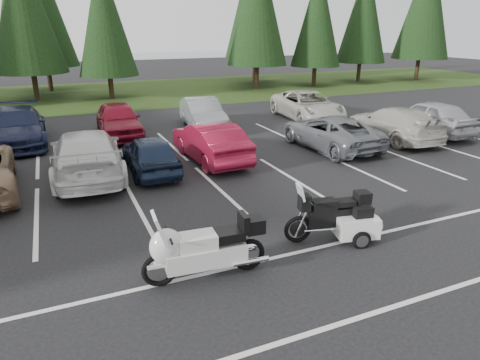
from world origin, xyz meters
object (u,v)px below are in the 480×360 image
car_near_4 (150,154)px  car_far_2 (119,120)px  car_near_6 (330,132)px  car_far_3 (203,114)px  car_near_7 (393,124)px  cargo_trailer (356,228)px  car_far_1 (18,127)px  car_near_3 (87,154)px  touring_motorcycle (205,243)px  car_near_8 (429,117)px  adventure_motorcycle (329,211)px  car_far_4 (307,105)px  car_near_5 (210,142)px

car_near_4 → car_far_2: car_far_2 is taller
car_near_6 → car_far_3: 6.89m
car_near_7 → car_far_2: (-11.48, 5.72, 0.05)m
car_near_6 → car_far_3: bearing=-58.7°
car_near_7 → car_far_3: size_ratio=1.12×
cargo_trailer → car_near_7: bearing=58.3°
car_near_6 → car_near_7: bearing=179.0°
car_far_1 → car_far_3: 8.49m
car_near_7 → car_far_2: bearing=-23.9°
car_near_3 → cargo_trailer: car_near_3 is taller
car_far_2 → car_far_3: size_ratio=1.02×
car_far_1 → touring_motorcycle: bearing=-74.8°
car_near_3 → car_near_8: bearing=-176.5°
car_near_4 → car_far_3: car_far_3 is taller
car_near_4 → car_far_3: bearing=-123.6°
touring_motorcycle → adventure_motorcycle: size_ratio=1.16×
car_far_1 → car_near_3: bearing=-69.0°
car_near_3 → car_far_4: 13.48m
car_near_3 → car_far_3: (6.11, 5.52, -0.06)m
car_near_6 → car_far_3: size_ratio=1.10×
car_near_3 → car_near_7: 13.39m
car_near_4 → car_near_8: car_near_8 is taller
car_near_7 → car_near_8: (2.47, 0.23, 0.07)m
car_near_7 → car_far_3: car_far_3 is taller
car_far_2 → cargo_trailer: bearing=-72.6°
car_near_7 → cargo_trailer: car_near_7 is taller
car_near_6 → cargo_trailer: bearing=57.3°
car_near_4 → adventure_motorcycle: adventure_motorcycle is taller
car_near_6 → car_near_7: size_ratio=0.98×
car_near_3 → car_near_6: (9.89, -0.23, -0.11)m
car_far_2 → car_far_4: bearing=1.7°
car_near_8 → car_far_4: car_near_8 is taller
car_near_7 → car_near_6: bearing=3.6°
car_near_7 → car_near_8: bearing=-172.0°
car_near_6 → car_far_4: 6.19m
car_near_7 → car_far_1: (-15.77, 5.99, 0.04)m
cargo_trailer → car_near_3: bearing=140.7°
car_near_4 → car_near_5: car_near_5 is taller
cargo_trailer → car_far_1: bearing=135.2°
car_near_4 → car_far_4: bearing=-149.7°
car_near_6 → car_near_8: 5.98m
car_far_4 → car_near_3: bearing=-150.8°
car_near_5 → car_far_2: bearing=-66.8°
car_near_4 → car_near_6: bearing=-178.4°
car_near_4 → car_near_8: 13.78m
car_near_5 → car_far_1: size_ratio=0.84×
car_near_5 → car_near_6: car_near_5 is taller
car_near_4 → adventure_motorcycle: size_ratio=1.59×
car_far_2 → cargo_trailer: size_ratio=3.29×
car_near_8 → car_far_3: 11.18m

